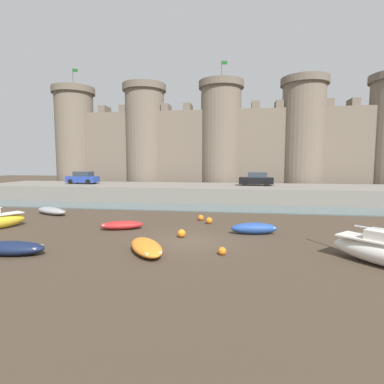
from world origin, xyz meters
TOP-DOWN VIEW (x-y plane):
  - ground_plane at (0.00, 0.00)m, footprint 160.00×160.00m
  - water_channel at (0.00, 12.68)m, footprint 80.00×4.50m
  - quay_road at (0.00, 19.93)m, footprint 59.54×10.00m
  - castle at (-0.00, 28.97)m, footprint 54.25×6.71m
  - rowboat_near_channel_right at (3.82, 2.42)m, footprint 3.07×1.34m
  - rowboat_midflat_right at (-1.84, -2.54)m, footprint 3.01×3.75m
  - rowboat_foreground_left at (-8.44, -3.96)m, footprint 3.57×1.58m
  - rowboat_foreground_centre at (-5.18, 2.39)m, footprint 3.11×2.01m
  - rowboat_foreground_right at (-13.66, 7.09)m, footprint 3.87×2.61m
  - mooring_buoy_off_centre at (-0.65, 0.82)m, footprint 0.50×0.50m
  - mooring_buoy_mid_mud at (2.03, -2.32)m, footprint 0.40×0.40m
  - mooring_buoy_near_channel at (0.63, 5.20)m, footprint 0.50×0.50m
  - mooring_buoy_near_shore at (-0.16, 6.39)m, footprint 0.46×0.46m
  - car_quay_centre_east at (4.92, 20.40)m, footprint 4.17×2.01m
  - car_quay_east at (-17.72, 20.02)m, footprint 4.17×2.01m

SIDE VIEW (x-z plane):
  - ground_plane at x=0.00m, z-range 0.00..0.00m
  - water_channel at x=0.00m, z-range 0.00..0.10m
  - mooring_buoy_mid_mud at x=2.03m, z-range 0.00..0.40m
  - mooring_buoy_near_shore at x=-0.16m, z-range 0.00..0.46m
  - mooring_buoy_near_channel at x=0.63m, z-range 0.00..0.50m
  - mooring_buoy_off_centre at x=-0.65m, z-range 0.00..0.50m
  - rowboat_midflat_right at x=-1.84m, z-range 0.02..0.60m
  - rowboat_foreground_centre at x=-5.18m, z-range 0.02..0.60m
  - rowboat_foreground_right at x=-13.66m, z-range 0.02..0.66m
  - rowboat_foreground_left at x=-8.44m, z-range 0.02..0.71m
  - rowboat_near_channel_right at x=3.82m, z-range 0.02..0.76m
  - quay_road at x=0.00m, z-range 0.00..1.80m
  - car_quay_centre_east at x=4.92m, z-range 1.77..3.39m
  - car_quay_east at x=-17.72m, z-range 1.77..3.39m
  - castle at x=0.00m, z-range -2.14..17.44m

